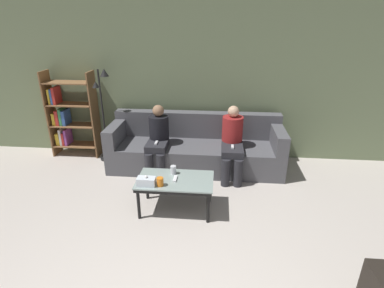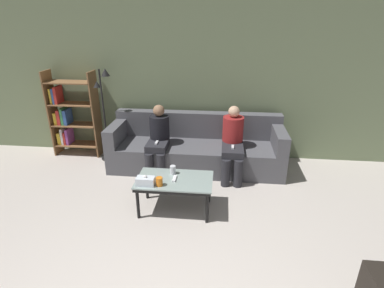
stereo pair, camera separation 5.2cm
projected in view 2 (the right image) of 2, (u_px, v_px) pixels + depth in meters
name	position (u px, v px, depth m)	size (l,w,h in m)	color
wall_back	(199.00, 83.00, 5.01)	(12.00, 0.06, 2.60)	#707F5B
couch	(196.00, 149.00, 4.93)	(2.77, 0.87, 0.85)	#515156
coffee_table	(175.00, 182.00, 3.74)	(0.95, 0.55, 0.45)	#8C9E99
cup_near_left	(159.00, 182.00, 3.56)	(0.08, 0.08, 0.11)	orange
cup_near_right	(173.00, 170.00, 3.83)	(0.07, 0.07, 0.11)	silver
tissue_box	(146.00, 181.00, 3.58)	(0.22, 0.12, 0.13)	silver
game_remote	(175.00, 178.00, 3.72)	(0.04, 0.15, 0.02)	white
bookshelf	(69.00, 116.00, 5.25)	(0.82, 0.32, 1.50)	brown
standing_lamp	(104.00, 106.00, 4.96)	(0.31, 0.26, 1.57)	black
seated_person_left_end	(158.00, 138.00, 4.69)	(0.31, 0.63, 1.07)	#28282D
seated_person_mid_left	(233.00, 141.00, 4.56)	(0.32, 0.72, 1.08)	#28282D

